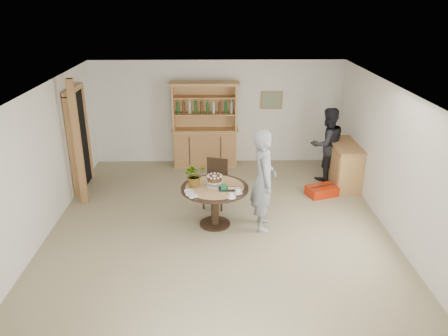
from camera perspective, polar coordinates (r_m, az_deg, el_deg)
ground at (r=7.86m, az=-0.65°, el=-8.20°), size 7.00×7.00×0.00m
room_shell at (r=7.15m, az=-0.69°, el=3.99°), size 6.04×7.04×2.52m
doorway at (r=9.68m, az=-18.49°, el=3.73°), size 0.13×1.10×2.18m
pine_post at (r=8.84m, az=-18.57°, el=3.03°), size 0.12×0.12×2.50m
hutch at (r=10.56m, az=-2.47°, el=3.95°), size 1.62×0.54×2.04m
sideboard at (r=9.86m, az=15.35°, el=0.50°), size 0.54×1.26×0.94m
dining_table at (r=7.78m, az=-1.22°, el=-3.50°), size 1.20×1.20×0.76m
dining_chair at (r=8.56m, az=-1.07°, el=-1.54°), size 0.52×0.52×0.95m
birthday_cake at (r=7.71m, az=-1.23°, el=-1.47°), size 0.30×0.30×0.20m
flower_vase at (r=7.68m, az=-3.85°, el=-0.89°), size 0.47×0.44×0.42m
gift_tray at (r=7.59m, az=0.39°, el=-2.65°), size 0.30×0.20×0.08m
coffee_cup_a at (r=7.45m, az=1.85°, el=-3.04°), size 0.15×0.15×0.09m
coffee_cup_b at (r=7.30m, az=0.98°, el=-3.65°), size 0.15×0.15×0.08m
napkins at (r=7.44m, az=-4.39°, el=-3.36°), size 0.24×0.33×0.03m
teen_boy at (r=7.60m, az=5.19°, el=-1.59°), size 0.44×0.67×1.84m
adult_person at (r=9.93m, az=13.31°, el=3.04°), size 0.97×0.87×1.65m
red_suitcase at (r=9.35m, az=12.65°, el=-2.91°), size 0.70×0.58×0.21m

